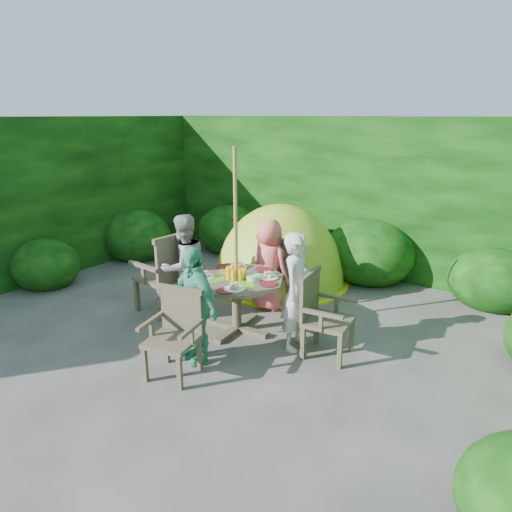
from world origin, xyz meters
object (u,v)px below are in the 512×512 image
Objects in this scene: child_right at (297,292)px; child_front at (195,305)px; dome_tent at (279,282)px; child_back at (269,265)px; patio_table at (237,286)px; garden_chair_left at (166,272)px; garden_chair_back at (279,267)px; parasol_pole at (236,244)px; garden_chair_front at (175,332)px; child_left at (184,267)px; garden_chair_right at (322,314)px.

child_front is (-0.73, -0.86, -0.04)m from child_right.
child_right reaches higher than dome_tent.
child_back is at bearing 41.29° from child_right.
patio_table is 1.09m from garden_chair_left.
garden_chair_back is 1.37m from child_right.
garden_chair_left is at bearing -174.53° from patio_table.
child_front reaches higher than patio_table.
garden_chair_front is at bearing -85.89° from parasol_pole.
patio_table is 1.20× the size of garden_chair_left.
garden_chair_left is 0.86× the size of child_back.
child_right is at bearing 106.60° from child_left.
garden_chair_right is (1.09, 0.09, -0.10)m from patio_table.
child_right reaches higher than child_back.
child_right is at bearing 4.66° from patio_table.
parasol_pole is at bearing 86.29° from child_right.
child_right is at bearing 86.63° from garden_chair_right.
child_back reaches higher than patio_table.
patio_table is 0.80m from child_right.
patio_table is at bearing -70.86° from dome_tent.
garden_chair_back is at bearing 32.50° from child_right.
dome_tent reaches higher than garden_chair_left.
child_back reaches higher than garden_chair_left.
patio_table is at bearing 104.55° from child_back.
parasol_pole reaches higher than garden_chair_front.
garden_chair_front is at bearing 52.08° from child_left.
dome_tent is (-1.59, 1.62, -0.47)m from garden_chair_right.
child_front is at bearing 61.60° from child_left.
child_front reaches higher than garden_chair_front.
garden_chair_front is (1.16, -1.00, -0.11)m from garden_chair_left.
parasol_pole reaches higher than dome_tent.
garden_chair_right is (1.10, 0.09, -0.63)m from parasol_pole.
garden_chair_right is 2.19m from garden_chair_left.
garden_chair_front is at bearing 103.91° from child_back.
dome_tent is at bearing -55.30° from child_back.
garden_chair_front is (0.17, -2.20, -0.04)m from garden_chair_back.
dome_tent reaches higher than garden_chair_right.
child_left reaches higher than dome_tent.
child_left reaches higher than garden_chair_front.
garden_chair_left is 0.83× the size of child_front.
dome_tent reaches higher than patio_table.
child_back is at bearing -61.97° from dome_tent.
garden_chair_left is 1.99m from dome_tent.
dome_tent is at bearing 37.04° from garden_chair_right.
child_left is 1.13m from child_back.
child_right is (-0.30, -0.02, 0.19)m from garden_chair_right.
parasol_pole is 2.10× the size of garden_chair_left.
dome_tent reaches higher than garden_chair_front.
garden_chair_right is 2.32m from dome_tent.
child_left is 1.07× the size of child_front.
garden_chair_right is at bearing 55.14° from child_front.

